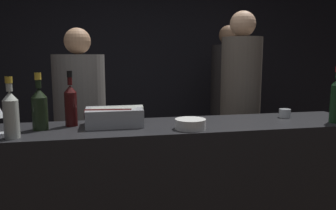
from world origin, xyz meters
The scene contains 12 objects.
wall_back_chalkboard centered at (0.00, 2.44, 1.40)m, with size 6.40×0.06×2.80m.
bar_counter centered at (0.00, 0.25, 0.53)m, with size 2.55×0.51×1.06m.
ice_bin_with_bottles centered at (-0.33, 0.30, 1.12)m, with size 0.36×0.23×0.12m.
bowl_white centered at (0.10, 0.11, 1.09)m, with size 0.18×0.18×0.06m.
candle_votive centered at (0.84, 0.33, 1.09)m, with size 0.08×0.08×0.06m.
rose_wine_bottle centered at (-0.86, 0.09, 1.19)m, with size 0.08×0.08×0.32m.
red_wine_bottle_black_foil centered at (-0.59, 0.34, 1.19)m, with size 0.07×0.07×0.33m.
champagne_bottle centered at (-0.75, 0.27, 1.19)m, with size 0.09×0.09×0.33m.
red_wine_bottle_burgundy centered at (1.05, 0.11, 1.21)m, with size 0.07×0.07×0.36m.
person_in_hoodie centered at (0.74, 0.85, 1.04)m, with size 0.33×0.33×1.84m.
person_blond_tee centered at (0.97, 1.72, 1.01)m, with size 0.36×0.36×1.81m.
person_grey_polo centered at (-0.58, 1.04, 0.94)m, with size 0.41×0.41×1.70m.
Camera 1 is at (-0.41, -1.69, 1.47)m, focal length 35.00 mm.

